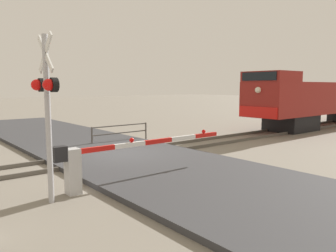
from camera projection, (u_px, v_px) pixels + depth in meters
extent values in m
plane|color=gray|center=(121.00, 157.00, 13.86)|extent=(160.00, 160.00, 0.00)
cube|color=#59544C|center=(112.00, 152.00, 14.40)|extent=(0.08, 80.00, 0.15)
cube|color=#59544C|center=(130.00, 158.00, 13.29)|extent=(0.08, 80.00, 0.15)
cube|color=#38383A|center=(121.00, 155.00, 13.85)|extent=(36.00, 5.80, 0.16)
cube|color=black|center=(291.00, 123.00, 21.93)|extent=(2.34, 3.20, 1.05)
cube|color=maroon|center=(325.00, 97.00, 24.55)|extent=(2.76, 16.29, 2.12)
cube|color=maroon|center=(271.00, 77.00, 20.04)|extent=(2.70, 2.43, 0.62)
cube|color=black|center=(259.00, 76.00, 19.26)|extent=(2.34, 0.06, 0.49)
cube|color=red|center=(257.00, 112.00, 19.50)|extent=(2.62, 0.08, 0.64)
sphere|color=#F2EACC|center=(258.00, 90.00, 19.34)|extent=(0.36, 0.36, 0.36)
cylinder|color=#ADADB2|center=(48.00, 121.00, 8.14)|extent=(0.14, 0.14, 4.14)
cube|color=white|center=(45.00, 53.00, 7.95)|extent=(0.95, 0.04, 0.95)
cube|color=white|center=(45.00, 53.00, 7.95)|extent=(0.95, 0.04, 0.95)
cube|color=black|center=(47.00, 85.00, 8.04)|extent=(1.04, 0.08, 0.08)
sphere|color=red|center=(37.00, 85.00, 8.30)|extent=(0.28, 0.28, 0.28)
sphere|color=red|center=(49.00, 85.00, 7.65)|extent=(0.28, 0.28, 0.28)
cylinder|color=black|center=(42.00, 85.00, 8.38)|extent=(0.34, 0.14, 0.34)
cylinder|color=black|center=(54.00, 85.00, 7.73)|extent=(0.34, 0.14, 0.34)
cube|color=silver|center=(73.00, 171.00, 8.98)|extent=(0.36, 0.36, 1.25)
cube|color=black|center=(59.00, 154.00, 8.70)|extent=(0.28, 0.36, 0.40)
cube|color=red|center=(97.00, 149.00, 9.39)|extent=(0.10, 1.08, 0.14)
cube|color=white|center=(130.00, 145.00, 10.06)|extent=(0.10, 1.08, 0.14)
cube|color=red|center=(158.00, 141.00, 10.74)|extent=(0.10, 1.08, 0.14)
cube|color=white|center=(183.00, 138.00, 11.41)|extent=(0.10, 1.08, 0.14)
cube|color=red|center=(205.00, 135.00, 12.09)|extent=(0.10, 1.08, 0.14)
sphere|color=red|center=(132.00, 140.00, 10.09)|extent=(0.14, 0.14, 0.14)
sphere|color=red|center=(204.00, 131.00, 12.01)|extent=(0.14, 0.14, 0.14)
cylinder|color=#4C4742|center=(92.00, 137.00, 16.15)|extent=(0.08, 0.08, 0.95)
cylinder|color=#4C4742|center=(146.00, 131.00, 18.16)|extent=(0.08, 0.08, 0.95)
cylinder|color=#4C4742|center=(120.00, 125.00, 17.11)|extent=(0.06, 3.20, 0.06)
cylinder|color=#4C4742|center=(120.00, 133.00, 17.15)|extent=(0.06, 3.20, 0.06)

